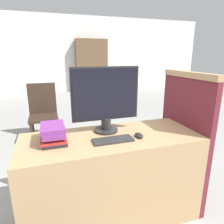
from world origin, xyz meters
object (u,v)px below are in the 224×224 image
object	(u,v)px
monitor	(106,99)
mouse	(139,135)
book_stack	(54,133)
keyboard	(113,140)
far_chair	(43,110)

from	to	relation	value
monitor	mouse	bearing A→B (deg)	-44.23
mouse	book_stack	bearing A→B (deg)	169.53
book_stack	keyboard	bearing A→B (deg)	-16.62
monitor	keyboard	size ratio (longest dim) A/B	1.84
keyboard	mouse	world-z (taller)	mouse
monitor	keyboard	xyz separation A→B (m)	(-0.01, -0.21, -0.27)
far_chair	mouse	bearing A→B (deg)	-109.15
monitor	far_chair	size ratio (longest dim) A/B	0.60
keyboard	mouse	distance (m)	0.22
mouse	far_chair	bearing A→B (deg)	110.40
keyboard	book_stack	size ratio (longest dim) A/B	1.06
monitor	far_chair	bearing A→B (deg)	106.63
far_chair	keyboard	bearing A→B (deg)	-114.75
monitor	keyboard	distance (m)	0.34
mouse	far_chair	distance (m)	2.17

